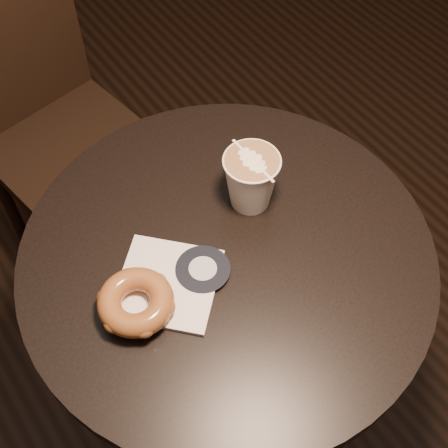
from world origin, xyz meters
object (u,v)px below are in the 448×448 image
at_px(pastry_bag, 168,283).
at_px(latte_cup, 251,181).
at_px(doughnut, 136,302).
at_px(cafe_table, 227,307).
at_px(chair, 41,101).

bearing_deg(pastry_bag, latte_cup, -26.80).
bearing_deg(doughnut, latte_cup, 14.79).
bearing_deg(cafe_table, doughnut, -177.90).
xyz_separation_m(pastry_bag, doughnut, (-0.06, -0.01, 0.02)).
relative_size(chair, pastry_bag, 6.14).
relative_size(cafe_table, chair, 0.79).
distance_m(cafe_table, pastry_bag, 0.23).
distance_m(cafe_table, chair, 0.74).
height_order(doughnut, latte_cup, latte_cup).
height_order(pastry_bag, doughnut, doughnut).
bearing_deg(chair, pastry_bag, -104.67).
bearing_deg(cafe_table, pastry_bag, 177.46).
height_order(chair, pastry_bag, chair).
distance_m(pastry_bag, latte_cup, 0.22).
height_order(cafe_table, doughnut, doughnut).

